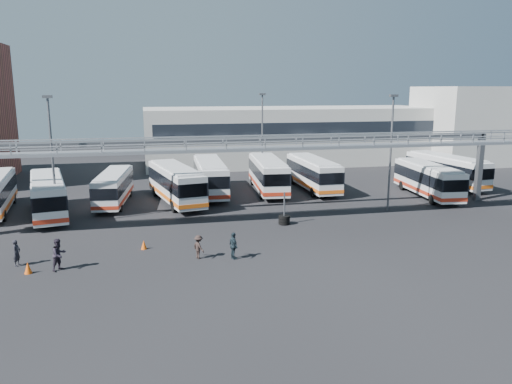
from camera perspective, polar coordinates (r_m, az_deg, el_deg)
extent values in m
plane|color=black|center=(35.62, 2.60, -5.74)|extent=(140.00, 140.00, 0.00)
cube|color=#999BA1|center=(39.09, 0.76, 4.99)|extent=(50.00, 1.80, 0.22)
cube|color=#999BA1|center=(38.17, 1.06, 6.26)|extent=(50.00, 0.10, 0.10)
cube|color=#999BA1|center=(39.82, 0.48, 6.48)|extent=(50.00, 0.10, 0.10)
cube|color=#4C4F54|center=(42.95, -0.48, 5.86)|extent=(45.00, 0.50, 0.35)
cube|color=#9E9E99|center=(74.12, 3.91, 6.51)|extent=(42.00, 14.00, 8.00)
cube|color=#B2B2AD|center=(80.18, 23.48, 7.05)|extent=(14.00, 12.00, 11.00)
cylinder|color=#4C4F54|center=(41.76, -22.20, 3.03)|extent=(0.18, 0.18, 10.00)
cube|color=#4C4F54|center=(41.37, -22.75, 10.02)|extent=(0.70, 0.35, 0.22)
cylinder|color=#4C4F54|center=(45.32, 15.12, 4.11)|extent=(0.18, 0.18, 10.00)
cube|color=#4C4F54|center=(44.97, 15.47, 10.56)|extent=(0.70, 0.35, 0.22)
cylinder|color=#4C4F54|center=(56.57, 0.72, 5.95)|extent=(0.18, 0.18, 10.00)
cube|color=#4C4F54|center=(56.29, 0.73, 11.12)|extent=(0.70, 0.35, 0.22)
cylinder|color=black|center=(45.82, -26.89, -2.42)|extent=(0.41, 1.01, 0.99)
cylinder|color=black|center=(52.54, -25.94, -0.66)|extent=(0.41, 1.01, 0.99)
cube|color=silver|center=(45.93, -22.68, -0.30)|extent=(4.62, 11.37, 2.77)
cube|color=black|center=(45.87, -22.72, 0.10)|extent=(4.69, 11.44, 1.11)
cube|color=#AD2A15|center=(46.13, -22.59, -1.49)|extent=(4.68, 11.43, 0.35)
cube|color=silver|center=(45.67, -22.83, 1.50)|extent=(4.16, 10.24, 0.16)
cylinder|color=black|center=(42.75, -23.94, -3.08)|extent=(0.49, 1.05, 1.01)
cylinder|color=black|center=(42.78, -20.89, -2.83)|extent=(0.49, 1.05, 1.01)
cylinder|color=black|center=(49.68, -23.98, -1.13)|extent=(0.49, 1.05, 1.01)
cylinder|color=black|center=(49.70, -21.36, -0.92)|extent=(0.49, 1.05, 1.01)
cube|color=silver|center=(48.72, -15.94, 0.58)|extent=(3.34, 10.15, 2.49)
cube|color=black|center=(48.66, -15.96, 0.92)|extent=(3.41, 10.22, 1.00)
cube|color=#AD2A15|center=(48.89, -15.88, -0.43)|extent=(3.39, 10.20, 0.32)
cube|color=silver|center=(48.49, -16.03, 2.11)|extent=(3.01, 9.13, 0.14)
cylinder|color=black|center=(46.08, -17.74, -1.67)|extent=(0.37, 0.93, 0.91)
cylinder|color=black|center=(45.72, -15.25, -1.63)|extent=(0.37, 0.93, 0.91)
cylinder|color=black|center=(52.20, -16.40, -0.07)|extent=(0.37, 0.93, 0.91)
cylinder|color=black|center=(51.88, -14.20, -0.02)|extent=(0.37, 0.93, 0.91)
cube|color=silver|center=(47.94, -9.16, 1.02)|extent=(4.82, 11.79, 2.88)
cube|color=black|center=(47.87, -9.17, 1.42)|extent=(4.89, 11.87, 1.15)
cube|color=orange|center=(48.13, -9.12, -0.17)|extent=(4.88, 11.85, 0.37)
cube|color=silver|center=(47.68, -9.22, 2.82)|extent=(4.34, 10.62, 0.17)
cylinder|color=black|center=(44.44, -9.35, -1.66)|extent=(0.51, 1.09, 1.05)
cylinder|color=black|center=(45.07, -6.43, -1.38)|extent=(0.51, 1.09, 1.05)
cylinder|color=black|center=(51.44, -11.45, 0.09)|extent=(0.51, 1.09, 1.05)
cylinder|color=black|center=(51.99, -8.89, 0.31)|extent=(0.51, 1.09, 1.05)
cube|color=silver|center=(51.39, -5.27, 1.83)|extent=(3.06, 11.59, 2.87)
cube|color=black|center=(51.33, -5.27, 2.21)|extent=(3.12, 11.65, 1.15)
cube|color=#AD2A15|center=(51.57, -5.25, 0.72)|extent=(3.11, 11.64, 0.37)
cube|color=silver|center=(51.15, -5.30, 3.51)|extent=(2.76, 10.43, 0.17)
cylinder|color=black|center=(47.96, -6.25, -0.58)|extent=(0.35, 1.06, 1.04)
cylinder|color=black|center=(48.18, -3.44, -0.48)|extent=(0.35, 1.06, 1.04)
cylinder|color=black|center=(55.16, -6.81, 1.02)|extent=(0.35, 1.06, 1.04)
cylinder|color=black|center=(55.35, -4.36, 1.10)|extent=(0.35, 1.06, 1.04)
cube|color=silver|center=(52.56, 1.36, 2.11)|extent=(3.64, 11.73, 2.89)
cube|color=black|center=(52.51, 1.36, 2.48)|extent=(3.71, 11.80, 1.15)
cube|color=#AD2A15|center=(52.74, 1.35, 1.02)|extent=(3.70, 11.79, 0.37)
cube|color=silver|center=(52.33, 1.37, 3.76)|extent=(3.28, 10.56, 0.17)
cylinder|color=black|center=(49.06, 0.64, -0.23)|extent=(0.41, 1.07, 1.05)
cylinder|color=black|center=(49.45, 3.37, -0.16)|extent=(0.41, 1.07, 1.05)
cylinder|color=black|center=(56.25, -0.43, 1.31)|extent=(0.41, 1.07, 1.05)
cylinder|color=black|center=(56.58, 1.97, 1.37)|extent=(0.41, 1.07, 1.05)
cube|color=silver|center=(53.79, 6.51, 2.19)|extent=(2.55, 11.18, 2.79)
cube|color=black|center=(53.73, 6.52, 2.54)|extent=(2.61, 11.24, 1.12)
cube|color=orange|center=(53.96, 6.48, 1.16)|extent=(2.60, 11.23, 0.36)
cube|color=silver|center=(53.56, 6.54, 3.75)|extent=(2.30, 10.06, 0.16)
cylinder|color=black|center=(50.34, 6.56, -0.02)|extent=(0.31, 1.02, 1.02)
cylinder|color=black|center=(51.13, 9.00, 0.09)|extent=(0.31, 1.02, 1.02)
cylinder|color=black|center=(57.02, 4.21, 1.40)|extent=(0.31, 1.02, 1.02)
cylinder|color=black|center=(57.72, 6.40, 1.49)|extent=(0.31, 1.02, 1.02)
cube|color=silver|center=(52.95, 19.02, 1.42)|extent=(3.50, 11.05, 2.72)
cube|color=black|center=(52.89, 19.04, 1.76)|extent=(3.57, 11.12, 1.09)
cube|color=#AD2A15|center=(53.12, 18.95, 0.40)|extent=(3.56, 11.11, 0.35)
cube|color=silver|center=(52.72, 19.13, 2.95)|extent=(3.15, 9.95, 0.16)
cylinder|color=black|center=(49.65, 19.51, -0.81)|extent=(0.39, 1.01, 0.99)
cylinder|color=black|center=(50.68, 21.76, -0.73)|extent=(0.39, 1.01, 0.99)
cylinder|color=black|center=(55.81, 16.36, 0.72)|extent=(0.39, 1.01, 0.99)
cylinder|color=black|center=(56.73, 18.42, 0.76)|extent=(0.39, 1.01, 0.99)
cube|color=silver|center=(59.55, 20.91, 2.43)|extent=(3.76, 11.45, 2.81)
cube|color=black|center=(59.50, 20.93, 2.74)|extent=(3.83, 11.52, 1.12)
cube|color=orange|center=(59.70, 20.84, 1.48)|extent=(3.82, 11.50, 0.36)
cube|color=silver|center=(59.35, 21.01, 3.84)|extent=(3.39, 10.30, 0.16)
cylinder|color=black|center=(56.34, 22.22, 0.44)|extent=(0.42, 1.05, 1.02)
cylinder|color=black|center=(57.87, 23.95, 0.57)|extent=(0.42, 1.05, 1.02)
cylinder|color=black|center=(61.83, 17.88, 1.68)|extent=(0.42, 1.05, 1.02)
cylinder|color=black|center=(63.23, 19.56, 1.78)|extent=(0.42, 1.05, 1.02)
imported|color=black|center=(34.08, -25.68, -6.28)|extent=(0.54, 0.69, 1.65)
imported|color=#241E2A|center=(32.22, -21.59, -6.66)|extent=(1.18, 1.20, 1.95)
imported|color=black|center=(32.25, -6.57, -6.26)|extent=(0.97, 1.15, 1.54)
imported|color=#1A272F|center=(31.94, -2.59, -6.17)|extent=(0.68, 1.10, 1.76)
cone|color=#DC500C|center=(32.57, -24.61, -7.88)|extent=(0.54, 0.54, 0.71)
cone|color=#DC500C|center=(34.84, -12.70, -5.89)|extent=(0.40, 0.40, 0.63)
cylinder|color=black|center=(40.17, 3.23, -3.53)|extent=(0.92, 0.92, 0.22)
cylinder|color=black|center=(40.11, 3.24, -3.19)|extent=(0.92, 0.92, 0.22)
cylinder|color=black|center=(40.05, 3.24, -2.86)|extent=(0.92, 0.92, 0.22)
cylinder|color=#4C4F54|center=(39.88, 3.25, -1.88)|extent=(0.13, 0.13, 2.63)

